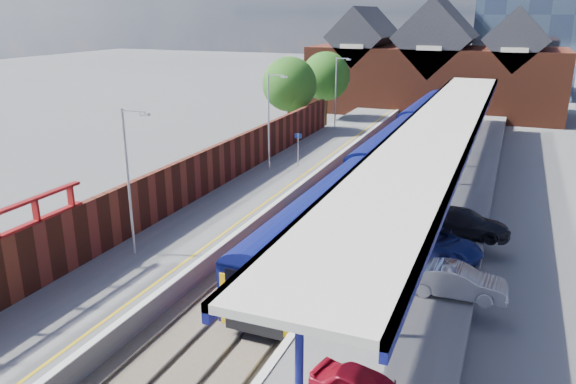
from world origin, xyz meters
name	(u,v)px	position (x,y,z in m)	size (l,w,h in m)	color
ground	(381,166)	(0.00, 30.00, 0.00)	(240.00, 240.00, 0.00)	#5B5B5E
ballast_bed	(347,202)	(0.00, 20.00, 0.03)	(6.00, 76.00, 0.06)	#473D33
rails	(347,200)	(0.00, 20.00, 0.12)	(4.51, 76.00, 0.14)	slate
left_platform	(271,186)	(-5.50, 20.00, 0.50)	(5.00, 76.00, 1.00)	#565659
right_platform	(439,206)	(6.00, 20.00, 0.50)	(6.00, 76.00, 1.00)	#565659
coping_left	(302,182)	(-3.15, 20.00, 1.02)	(0.30, 76.00, 0.05)	silver
coping_right	(394,193)	(3.15, 20.00, 1.02)	(0.30, 76.00, 0.05)	silver
yellow_line	(294,182)	(-3.75, 20.00, 1.01)	(0.14, 76.00, 0.01)	yellow
train	(412,130)	(1.49, 35.29, 2.12)	(3.14, 65.95, 3.45)	#0C1155
canopy	(441,125)	(5.48, 21.95, 5.25)	(4.50, 52.00, 4.48)	navy
lamp_post_b	(130,174)	(-6.36, 6.00, 4.99)	(1.48, 0.18, 7.00)	#A5A8AA
lamp_post_c	(270,116)	(-6.36, 22.00, 4.99)	(1.48, 0.18, 7.00)	#A5A8AA
lamp_post_d	(337,89)	(-6.36, 38.00, 4.99)	(1.48, 0.18, 7.00)	#A5A8AA
platform_sign	(298,144)	(-5.00, 24.00, 2.69)	(0.55, 0.08, 2.50)	#A5A8AA
brick_wall	(188,180)	(-8.10, 13.54, 2.45)	(0.35, 50.00, 3.86)	#5B2717
station_building	(435,68)	(0.00, 58.00, 5.45)	(30.00, 12.12, 13.78)	#5B2717
tree_near	(291,86)	(-10.35, 35.91, 5.35)	(5.20, 5.20, 8.10)	#382314
tree_far	(327,78)	(-9.35, 43.91, 5.35)	(5.20, 5.20, 8.10)	#382314
parked_car_silver	(456,281)	(8.25, 7.40, 1.66)	(1.40, 4.01, 1.32)	#A7A7AB
parked_car_dark	(464,222)	(7.89, 14.39, 1.67)	(1.89, 4.64, 1.35)	black
parked_car_blue	(434,242)	(6.81, 11.24, 1.66)	(2.18, 4.72, 1.31)	navy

